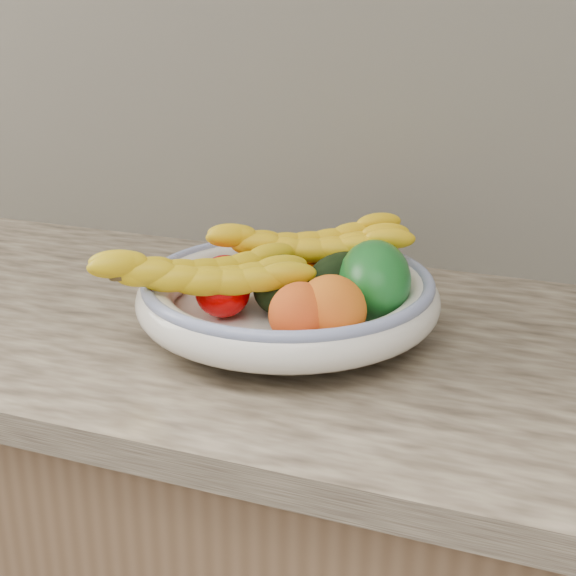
{
  "coord_description": "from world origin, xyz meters",
  "views": [
    {
      "loc": [
        0.34,
        0.76,
        1.32
      ],
      "look_at": [
        0.0,
        1.66,
        0.96
      ],
      "focal_mm": 50.0,
      "sensor_mm": 36.0,
      "label": 1
    }
  ],
  "objects_px": {
    "banana_bunch_back": "(308,250)",
    "fruit_bowl": "(288,296)",
    "banana_bunch_front": "(202,280)",
    "green_mango": "(374,280)"
  },
  "relations": [
    {
      "from": "banana_bunch_back",
      "to": "fruit_bowl",
      "type": "bearing_deg",
      "value": -116.12
    },
    {
      "from": "fruit_bowl",
      "to": "banana_bunch_front",
      "type": "distance_m",
      "value": 0.12
    },
    {
      "from": "green_mango",
      "to": "banana_bunch_back",
      "type": "xyz_separation_m",
      "value": [
        -0.11,
        0.05,
        0.01
      ]
    },
    {
      "from": "fruit_bowl",
      "to": "green_mango",
      "type": "relative_size",
      "value": 2.79
    },
    {
      "from": "banana_bunch_back",
      "to": "banana_bunch_front",
      "type": "relative_size",
      "value": 1.01
    },
    {
      "from": "green_mango",
      "to": "banana_bunch_back",
      "type": "relative_size",
      "value": 0.48
    },
    {
      "from": "fruit_bowl",
      "to": "green_mango",
      "type": "distance_m",
      "value": 0.11
    },
    {
      "from": "fruit_bowl",
      "to": "banana_bunch_back",
      "type": "height_order",
      "value": "banana_bunch_back"
    },
    {
      "from": "banana_bunch_back",
      "to": "banana_bunch_front",
      "type": "distance_m",
      "value": 0.17
    },
    {
      "from": "green_mango",
      "to": "fruit_bowl",
      "type": "bearing_deg",
      "value": 170.32
    }
  ]
}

